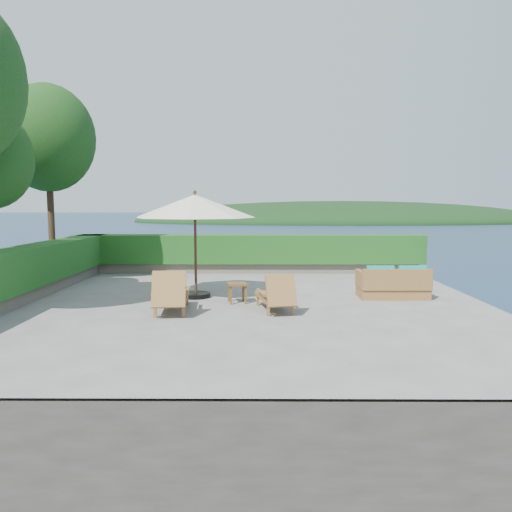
{
  "coord_description": "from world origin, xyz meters",
  "views": [
    {
      "loc": [
        0.39,
        -12.06,
        2.45
      ],
      "look_at": [
        0.3,
        0.8,
        1.1
      ],
      "focal_mm": 35.0,
      "sensor_mm": 36.0,
      "label": 1
    }
  ],
  "objects_px": {
    "lounge_right": "(276,295)",
    "wicker_loveseat": "(393,285)",
    "lounge_left": "(171,294)",
    "side_table": "(237,287)",
    "patio_umbrella": "(195,207)"
  },
  "relations": [
    {
      "from": "patio_umbrella",
      "to": "lounge_left",
      "type": "bearing_deg",
      "value": -99.91
    },
    {
      "from": "lounge_left",
      "to": "wicker_loveseat",
      "type": "distance_m",
      "value": 5.77
    },
    {
      "from": "lounge_right",
      "to": "side_table",
      "type": "distance_m",
      "value": 1.35
    },
    {
      "from": "patio_umbrella",
      "to": "side_table",
      "type": "distance_m",
      "value": 2.36
    },
    {
      "from": "wicker_loveseat",
      "to": "side_table",
      "type": "bearing_deg",
      "value": -171.2
    },
    {
      "from": "patio_umbrella",
      "to": "wicker_loveseat",
      "type": "distance_m",
      "value": 5.54
    },
    {
      "from": "patio_umbrella",
      "to": "side_table",
      "type": "height_order",
      "value": "patio_umbrella"
    },
    {
      "from": "lounge_right",
      "to": "side_table",
      "type": "relative_size",
      "value": 3.04
    },
    {
      "from": "patio_umbrella",
      "to": "lounge_left",
      "type": "height_order",
      "value": "patio_umbrella"
    },
    {
      "from": "lounge_right",
      "to": "wicker_loveseat",
      "type": "xyz_separation_m",
      "value": [
        3.11,
        1.64,
        -0.04
      ]
    },
    {
      "from": "patio_umbrella",
      "to": "lounge_right",
      "type": "relative_size",
      "value": 1.88
    },
    {
      "from": "lounge_left",
      "to": "wicker_loveseat",
      "type": "xyz_separation_m",
      "value": [
        5.48,
        1.8,
        -0.08
      ]
    },
    {
      "from": "wicker_loveseat",
      "to": "lounge_right",
      "type": "bearing_deg",
      "value": -152.74
    },
    {
      "from": "lounge_left",
      "to": "side_table",
      "type": "bearing_deg",
      "value": 33.19
    },
    {
      "from": "lounge_left",
      "to": "lounge_right",
      "type": "relative_size",
      "value": 1.08
    }
  ]
}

